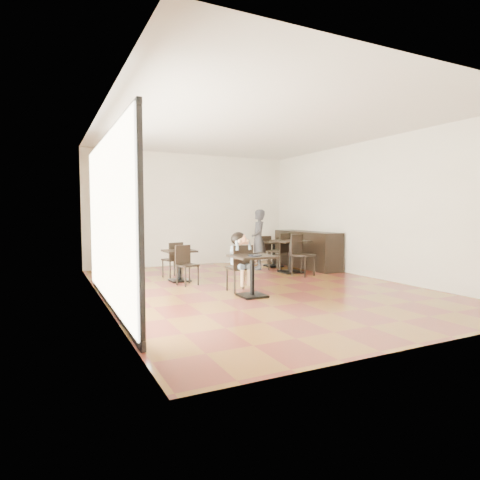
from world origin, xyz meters
TOP-DOWN VIEW (x-y plane):
  - floor at (0.00, 0.00)m, footprint 6.00×8.00m
  - ceiling at (0.00, 0.00)m, footprint 6.00×8.00m
  - wall_back at (0.00, 4.00)m, footprint 6.00×0.01m
  - wall_front at (0.00, -4.00)m, footprint 6.00×0.01m
  - wall_left at (-3.00, 0.00)m, footprint 0.01×8.00m
  - wall_right at (3.00, 0.00)m, footprint 0.01×8.00m
  - storefront_window at (-2.97, -0.50)m, footprint 0.04×4.50m
  - child_table at (-0.52, -0.76)m, footprint 0.71×0.71m
  - child_chair at (-0.52, -0.21)m, footprint 0.41×0.41m
  - child at (-0.52, -0.21)m, footprint 0.41×0.57m
  - plate at (-0.52, -0.86)m, footprint 0.25×0.25m
  - pizza_slice at (-0.52, -0.40)m, footprint 0.27×0.20m
  - adult_patron at (1.27, 2.27)m, footprint 0.56×0.68m
  - cafe_table_mid at (1.71, 1.37)m, footprint 0.99×0.99m
  - cafe_table_left at (-1.20, 1.41)m, footprint 0.81×0.81m
  - cafe_table_back at (1.92, 2.57)m, footprint 0.84×0.84m
  - chair_mid_a at (1.71, 1.92)m, footprint 0.57×0.57m
  - chair_mid_b at (1.71, 0.82)m, footprint 0.57×0.57m
  - chair_left_a at (-1.20, 1.96)m, footprint 0.46×0.46m
  - chair_left_b at (-1.20, 0.86)m, footprint 0.46×0.46m
  - chair_back_a at (1.92, 3.12)m, footprint 0.48×0.48m
  - chair_back_b at (1.92, 2.02)m, footprint 0.48×0.48m
  - service_counter at (2.65, 2.00)m, footprint 0.60×2.40m

SIDE VIEW (x-z plane):
  - floor at x=0.00m, z-range -0.01..0.01m
  - cafe_table_left at x=-1.20m, z-range 0.00..0.69m
  - cafe_table_back at x=1.92m, z-range 0.00..0.70m
  - child_table at x=-0.52m, z-range 0.00..0.75m
  - cafe_table_mid at x=1.71m, z-range 0.00..0.82m
  - chair_left_a at x=-1.20m, z-range 0.00..0.83m
  - chair_left_b at x=-1.20m, z-range 0.00..0.83m
  - chair_back_a at x=1.92m, z-range 0.00..0.84m
  - chair_back_b at x=1.92m, z-range 0.00..0.84m
  - child_chair at x=-0.52m, z-range 0.00..0.91m
  - chair_mid_a at x=1.71m, z-range 0.00..0.99m
  - chair_mid_b at x=1.71m, z-range 0.00..0.99m
  - service_counter at x=2.65m, z-range 0.00..1.00m
  - child at x=-0.52m, z-range 0.00..1.14m
  - plate at x=-0.52m, z-range 0.75..0.77m
  - adult_patron at x=1.27m, z-range 0.00..1.60m
  - pizza_slice at x=-0.52m, z-range 0.96..1.02m
  - storefront_window at x=-2.97m, z-range 0.10..2.70m
  - wall_back at x=0.00m, z-range 0.00..3.20m
  - wall_front at x=0.00m, z-range 0.00..3.20m
  - wall_left at x=-3.00m, z-range 0.00..3.20m
  - wall_right at x=3.00m, z-range 0.00..3.20m
  - ceiling at x=0.00m, z-range 3.20..3.21m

